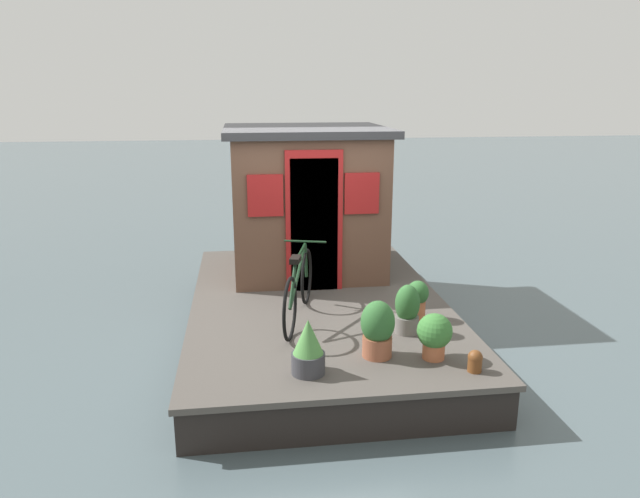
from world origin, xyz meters
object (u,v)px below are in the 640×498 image
houseboat_cabin (306,199)px  potted_plant_geranium (417,298)px  potted_plant_basil (308,348)px  potted_plant_lavender (378,329)px  potted_plant_thyme (407,310)px  mooring_bollard (475,361)px  bicycle (299,288)px  potted_plant_fern (434,334)px

houseboat_cabin → potted_plant_geranium: houseboat_cabin is taller
potted_plant_basil → potted_plant_lavender: bearing=-69.6°
potted_plant_thyme → potted_plant_lavender: (-0.52, 0.44, 0.03)m
potted_plant_basil → mooring_bollard: size_ratio=2.51×
bicycle → potted_plant_geranium: 1.34m
houseboat_cabin → potted_plant_basil: (-3.22, 0.34, -0.77)m
potted_plant_lavender → mooring_bollard: 0.94m
houseboat_cabin → potted_plant_fern: size_ratio=4.88×
potted_plant_fern → potted_plant_basil: 1.24m
houseboat_cabin → potted_plant_thyme: size_ratio=4.15×
potted_plant_fern → mooring_bollard: size_ratio=2.17×
potted_plant_geranium → mooring_bollard: bearing=-173.2°
houseboat_cabin → potted_plant_geranium: size_ratio=4.93×
bicycle → potted_plant_fern: 1.66m
houseboat_cabin → potted_plant_basil: size_ratio=4.23×
houseboat_cabin → mooring_bollard: size_ratio=10.60×
potted_plant_lavender → potted_plant_fern: bearing=-102.6°
houseboat_cabin → mooring_bollard: 3.71m
mooring_bollard → potted_plant_basil: bearing=83.6°
bicycle → mooring_bollard: size_ratio=8.17×
houseboat_cabin → potted_plant_lavender: size_ratio=3.91×
potted_plant_thyme → potted_plant_basil: bearing=124.4°
potted_plant_fern → potted_plant_lavender: size_ratio=0.80×
bicycle → potted_plant_lavender: size_ratio=3.01×
bicycle → potted_plant_lavender: bicycle is taller
bicycle → potted_plant_basil: bicycle is taller
potted_plant_lavender → mooring_bollard: size_ratio=2.71×
potted_plant_thyme → potted_plant_lavender: size_ratio=0.94×
bicycle → houseboat_cabin: bearing=-8.7°
houseboat_cabin → potted_plant_fern: bearing=-163.8°
potted_plant_fern → potted_plant_geranium: bearing=-7.5°
potted_plant_thyme → potted_plant_basil: size_ratio=1.02×
potted_plant_lavender → potted_plant_basil: potted_plant_lavender is taller
potted_plant_thyme → mooring_bollard: (-0.96, -0.38, -0.15)m
bicycle → potted_plant_basil: bearing=178.1°
potted_plant_fern → potted_plant_thyme: size_ratio=0.85×
potted_plant_basil → houseboat_cabin: bearing=-6.0°
potted_plant_basil → mooring_bollard: potted_plant_basil is taller
houseboat_cabin → potted_plant_basil: 3.33m
potted_plant_thyme → mooring_bollard: 1.04m
potted_plant_fern → mooring_bollard: potted_plant_fern is taller
potted_plant_fern → potted_plant_basil: potted_plant_basil is taller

